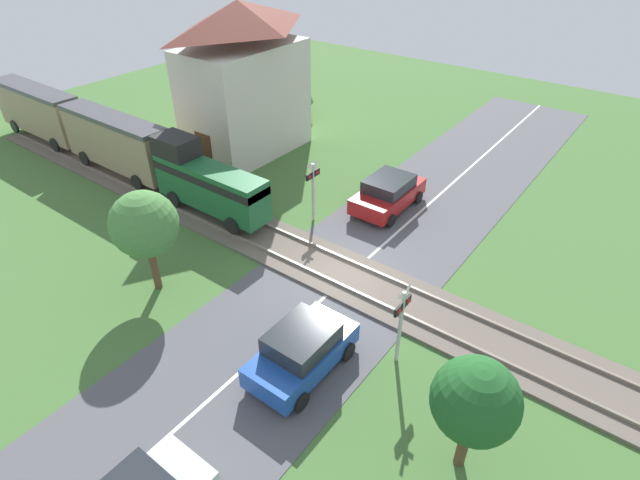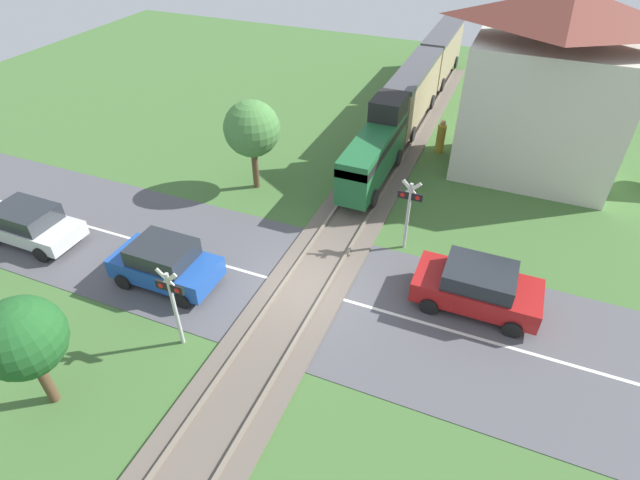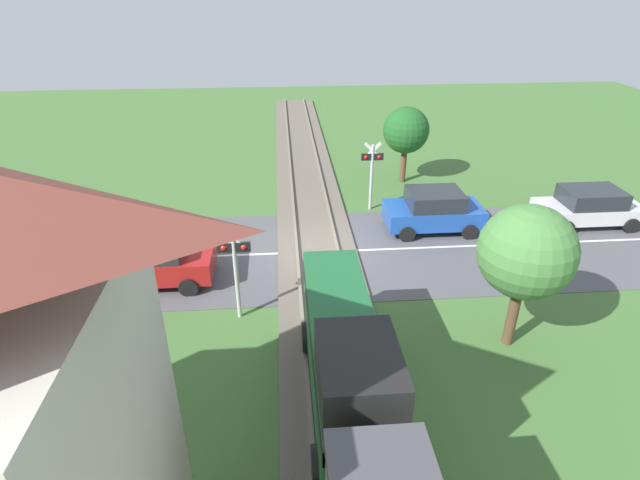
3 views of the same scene
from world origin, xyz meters
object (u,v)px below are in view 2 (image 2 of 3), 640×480
at_px(train, 416,87).
at_px(crossing_signal_east_approach, 409,206).
at_px(car_near_crossing, 165,263).
at_px(car_behind_queue, 29,224).
at_px(crossing_signal_west_approach, 172,298).
at_px(pedestrian_by_station, 441,138).
at_px(car_far_side, 477,286).
at_px(station_building, 547,93).

xyz_separation_m(train, crossing_signal_east_approach, (2.51, -11.38, -0.01)).
relative_size(train, car_near_crossing, 5.71).
relative_size(train, car_behind_queue, 5.24).
xyz_separation_m(car_behind_queue, crossing_signal_west_approach, (8.27, -2.14, 1.10)).
xyz_separation_m(crossing_signal_east_approach, pedestrian_by_station, (-0.37, 8.18, -1.10)).
relative_size(car_near_crossing, crossing_signal_west_approach, 1.26).
distance_m(crossing_signal_west_approach, crossing_signal_east_approach, 8.74).
bearing_deg(train, crossing_signal_west_approach, -97.72).
distance_m(crossing_signal_west_approach, pedestrian_by_station, 16.06).
height_order(train, car_far_side, train).
xyz_separation_m(train, car_near_crossing, (-4.56, -16.39, -1.06)).
bearing_deg(crossing_signal_west_approach, train, 82.28).
bearing_deg(pedestrian_by_station, station_building, -8.42).
bearing_deg(car_behind_queue, car_far_side, 10.08).
bearing_deg(pedestrian_by_station, car_near_crossing, -116.94).
distance_m(crossing_signal_east_approach, station_building, 8.69).
xyz_separation_m(car_behind_queue, crossing_signal_east_approach, (13.30, 5.02, 1.10)).
distance_m(train, car_behind_queue, 19.66).
bearing_deg(train, crossing_signal_east_approach, -77.55).
xyz_separation_m(car_near_crossing, crossing_signal_east_approach, (7.08, 5.02, 1.04)).
height_order(train, pedestrian_by_station, train).
height_order(crossing_signal_west_approach, pedestrian_by_station, crossing_signal_west_approach).
xyz_separation_m(crossing_signal_west_approach, station_building, (8.81, 14.72, 2.00)).
xyz_separation_m(crossing_signal_east_approach, station_building, (3.79, 7.56, 2.00)).
relative_size(train, pedestrian_by_station, 12.32).
xyz_separation_m(train, crossing_signal_west_approach, (-2.51, -18.53, -0.01)).
bearing_deg(station_building, pedestrian_by_station, 171.58).
xyz_separation_m(car_far_side, pedestrian_by_station, (-3.28, 10.31, -0.05)).
bearing_deg(car_behind_queue, pedestrian_by_station, 45.59).
bearing_deg(car_near_crossing, crossing_signal_west_approach, -46.16).
bearing_deg(car_near_crossing, car_behind_queue, 180.00).
bearing_deg(car_near_crossing, crossing_signal_east_approach, 35.35).
height_order(car_near_crossing, pedestrian_by_station, pedestrian_by_station).
distance_m(car_behind_queue, crossing_signal_west_approach, 8.62).
bearing_deg(car_behind_queue, station_building, 36.36).
xyz_separation_m(car_near_crossing, station_building, (10.87, 12.58, 3.04)).
bearing_deg(pedestrian_by_station, train, 123.77).
relative_size(car_far_side, station_building, 0.50).
height_order(crossing_signal_west_approach, crossing_signal_east_approach, same).
height_order(station_building, pedestrian_by_station, station_building).
distance_m(car_near_crossing, station_building, 16.90).
bearing_deg(station_building, crossing_signal_west_approach, -120.91).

